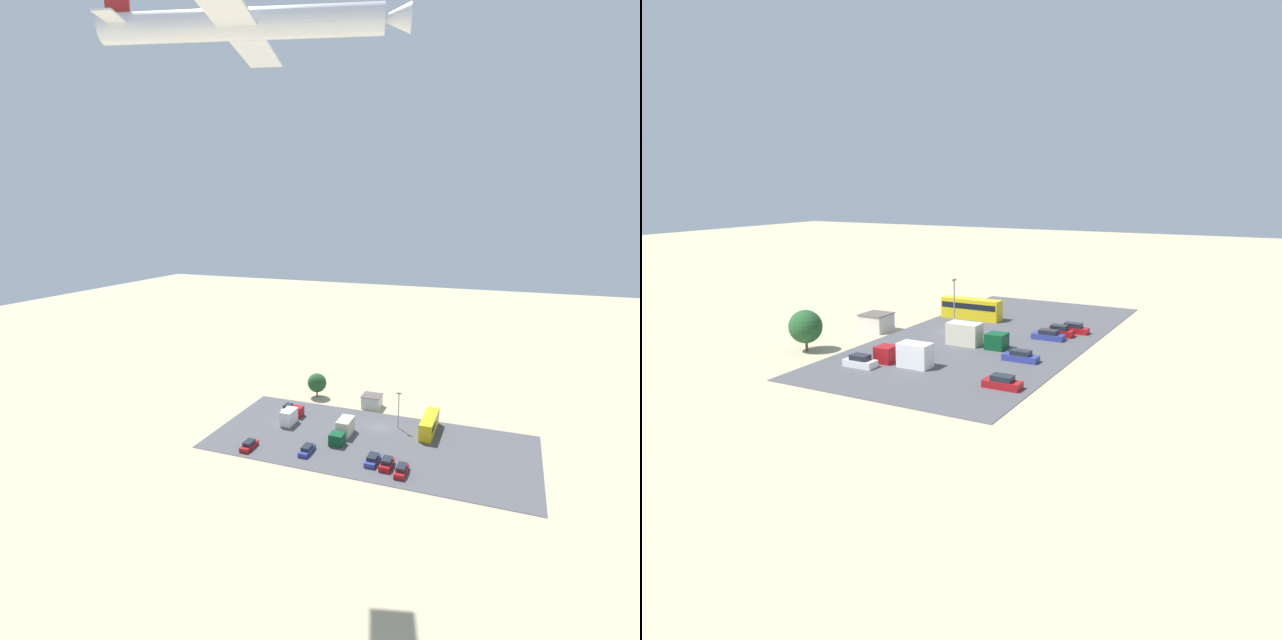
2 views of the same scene
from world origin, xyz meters
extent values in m
plane|color=tan|center=(0.00, 0.00, 0.00)|extent=(400.00, 400.00, 0.00)
cube|color=#4C4C51|center=(0.00, 7.34, 0.04)|extent=(60.52, 28.38, 0.08)
cube|color=silver|center=(4.50, -9.96, 1.31)|extent=(4.03, 3.86, 2.62)
cube|color=#59514C|center=(4.50, -9.96, 2.68)|extent=(4.27, 4.10, 0.12)
cube|color=gold|center=(-9.71, -1.04, 1.76)|extent=(2.48, 10.19, 3.37)
cube|color=black|center=(-9.71, -1.04, 2.37)|extent=(2.52, 9.78, 0.94)
cube|color=silver|center=(20.93, -0.68, 0.51)|extent=(1.88, 4.08, 0.87)
cube|color=#1E232D|center=(20.93, -0.68, 1.27)|extent=(1.58, 2.29, 0.64)
cube|color=maroon|center=(-8.07, 16.91, 0.52)|extent=(1.71, 4.63, 0.88)
cube|color=#1E232D|center=(-8.07, 16.91, 1.28)|extent=(1.44, 2.59, 0.64)
cube|color=navy|center=(-2.56, 15.02, 0.49)|extent=(1.89, 4.63, 0.83)
cube|color=#1E232D|center=(-2.56, 15.02, 1.21)|extent=(1.59, 2.59, 0.61)
cube|color=navy|center=(9.52, 15.78, 0.49)|extent=(1.71, 4.62, 0.82)
cube|color=#1E232D|center=(9.52, 15.78, 1.20)|extent=(1.44, 2.58, 0.60)
cube|color=maroon|center=(-5.24, 15.69, 0.56)|extent=(1.86, 4.21, 0.95)
cube|color=#1E232D|center=(-5.24, 15.69, 1.38)|extent=(1.57, 2.36, 0.70)
cube|color=maroon|center=(20.19, 18.07, 0.51)|extent=(1.81, 4.33, 0.85)
cube|color=#1E232D|center=(20.19, 18.07, 1.24)|extent=(1.52, 2.42, 0.62)
cube|color=#0C4723|center=(5.58, 10.62, 1.16)|extent=(2.58, 2.62, 2.16)
cube|color=beige|center=(5.58, 5.68, 1.63)|extent=(2.58, 4.65, 3.09)
cube|color=maroon|center=(17.94, 1.07, 1.14)|extent=(2.34, 2.28, 2.11)
cube|color=white|center=(17.94, 5.37, 1.59)|extent=(2.34, 4.05, 3.01)
cylinder|color=brown|center=(18.38, -11.49, 0.86)|extent=(0.36, 0.36, 1.72)
sphere|color=#235128|center=(18.38, -11.49, 3.40)|extent=(4.48, 4.48, 4.48)
cylinder|color=gray|center=(-3.51, -0.90, 3.67)|extent=(0.20, 0.20, 7.18)
cube|color=#4C4C51|center=(-3.51, -0.90, 7.44)|extent=(0.90, 0.28, 0.20)
cylinder|color=white|center=(9.72, 35.08, 64.81)|extent=(34.09, 12.54, 3.50)
cone|color=white|center=(-7.87, 30.21, 64.81)|extent=(4.59, 4.23, 3.32)
cube|color=white|center=(9.72, 35.08, 64.28)|extent=(12.89, 31.13, 0.36)
cube|color=white|center=(23.65, 38.93, 64.98)|extent=(5.26, 11.25, 0.24)
camera|label=1|loc=(-23.04, 92.70, 42.85)|focal=28.00mm
camera|label=2|loc=(79.85, 44.72, 22.27)|focal=35.00mm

